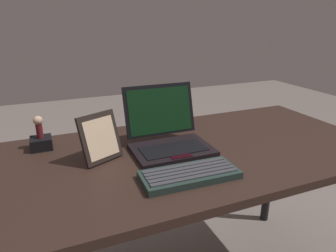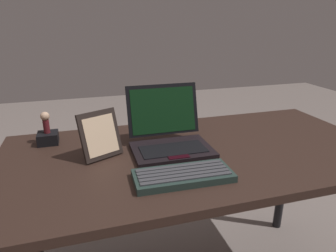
{
  "view_description": "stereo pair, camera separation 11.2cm",
  "coord_description": "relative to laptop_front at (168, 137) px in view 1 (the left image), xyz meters",
  "views": [
    {
      "loc": [
        -0.52,
        -0.96,
        1.24
      ],
      "look_at": [
        -0.11,
        0.01,
        0.86
      ],
      "focal_mm": 32.0,
      "sensor_mm": 36.0,
      "label": 1
    },
    {
      "loc": [
        -0.41,
        -0.99,
        1.24
      ],
      "look_at": [
        -0.11,
        0.01,
        0.86
      ],
      "focal_mm": 32.0,
      "sensor_mm": 36.0,
      "label": 2
    }
  ],
  "objects": [
    {
      "name": "photo_frame",
      "position": [
        -0.26,
        -0.0,
        0.04
      ],
      "size": [
        0.16,
        0.12,
        0.17
      ],
      "color": "black",
      "rests_on": "desk"
    },
    {
      "name": "desk",
      "position": [
        0.1,
        -0.05,
        -0.13
      ],
      "size": [
        1.5,
        0.74,
        0.75
      ],
      "color": "black",
      "rests_on": "ground"
    },
    {
      "name": "external_keyboard",
      "position": [
        -0.03,
        -0.25,
        -0.04
      ],
      "size": [
        0.32,
        0.14,
        0.03
      ],
      "color": "#21322D",
      "rests_on": "desk"
    },
    {
      "name": "laptop_front",
      "position": [
        0.0,
        0.0,
        0.0
      ],
      "size": [
        0.3,
        0.27,
        0.23
      ],
      "color": "black",
      "rests_on": "desk"
    },
    {
      "name": "figurine",
      "position": [
        -0.46,
        0.19,
        0.05
      ],
      "size": [
        0.04,
        0.04,
        0.09
      ],
      "color": "#57171D",
      "rests_on": "figurine_stand"
    },
    {
      "name": "figurine_stand",
      "position": [
        -0.46,
        0.19,
        -0.03
      ],
      "size": [
        0.08,
        0.08,
        0.05
      ],
      "primitive_type": "cube",
      "color": "black",
      "rests_on": "desk"
    }
  ]
}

